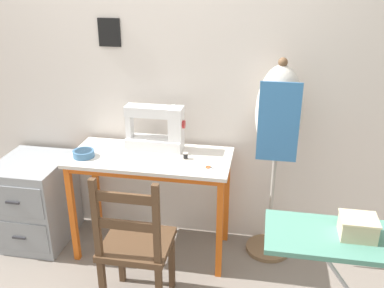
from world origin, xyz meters
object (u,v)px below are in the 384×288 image
at_px(storage_box, 358,227).
at_px(scissors, 212,168).
at_px(fabric_bowl, 84,153).
at_px(wooden_chair, 135,246).
at_px(filing_cabinet, 36,201).
at_px(ironing_board, 383,250).
at_px(dress_form, 278,124).
at_px(thread_spool_near_machine, 186,156).
at_px(sewing_machine, 158,130).

bearing_deg(storage_box, scissors, 134.05).
relative_size(fabric_bowl, wooden_chair, 0.15).
xyz_separation_m(filing_cabinet, ironing_board, (2.20, -0.88, 0.49)).
bearing_deg(fabric_bowl, dress_form, 9.93).
relative_size(fabric_bowl, thread_spool_near_machine, 3.36).
height_order(fabric_bowl, thread_spool_near_machine, fabric_bowl).
height_order(filing_cabinet, dress_form, dress_form).
bearing_deg(wooden_chair, filing_cabinet, 149.98).
height_order(scissors, dress_form, dress_form).
relative_size(scissors, wooden_chair, 0.13).
xyz_separation_m(scissors, storage_box, (0.74, -0.77, 0.15)).
bearing_deg(fabric_bowl, thread_spool_near_machine, 7.53).
distance_m(ironing_board, storage_box, 0.15).
xyz_separation_m(scissors, wooden_chair, (-0.38, -0.45, -0.32)).
distance_m(scissors, filing_cabinet, 1.41).
bearing_deg(dress_form, ironing_board, -65.75).
relative_size(scissors, dress_form, 0.09).
bearing_deg(dress_form, filing_cabinet, -175.17).
distance_m(scissors, dress_form, 0.53).
bearing_deg(storage_box, sewing_machine, 138.70).
distance_m(scissors, storage_box, 1.08).
relative_size(scissors, storage_box, 0.78).
height_order(fabric_bowl, ironing_board, ironing_board).
height_order(filing_cabinet, storage_box, storage_box).
bearing_deg(sewing_machine, dress_form, 0.24).
height_order(scissors, filing_cabinet, scissors).
height_order(thread_spool_near_machine, storage_box, storage_box).
height_order(dress_form, ironing_board, dress_form).
height_order(wooden_chair, storage_box, storage_box).
height_order(scissors, storage_box, storage_box).
xyz_separation_m(fabric_bowl, dress_form, (1.27, 0.22, 0.22)).
bearing_deg(filing_cabinet, sewing_machine, 8.79).
bearing_deg(sewing_machine, thread_spool_near_machine, -30.68).
bearing_deg(thread_spool_near_machine, sewing_machine, 149.32).
relative_size(scissors, ironing_board, 0.12).
xyz_separation_m(scissors, ironing_board, (0.86, -0.78, 0.05)).
distance_m(sewing_machine, thread_spool_near_machine, 0.28).
relative_size(thread_spool_near_machine, filing_cabinet, 0.07).
bearing_deg(thread_spool_near_machine, ironing_board, -40.27).
bearing_deg(ironing_board, fabric_bowl, 155.25).
relative_size(dress_form, ironing_board, 1.40).
bearing_deg(storage_box, wooden_chair, 164.24).
distance_m(sewing_machine, wooden_chair, 0.84).
bearing_deg(storage_box, filing_cabinet, 157.32).
bearing_deg(thread_spool_near_machine, dress_form, 12.66).
xyz_separation_m(fabric_bowl, thread_spool_near_machine, (0.68, 0.09, -0.00)).
bearing_deg(scissors, filing_cabinet, 175.66).
xyz_separation_m(filing_cabinet, storage_box, (2.08, -0.87, 0.59)).
height_order(dress_form, storage_box, dress_form).
height_order(fabric_bowl, scissors, fabric_bowl).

